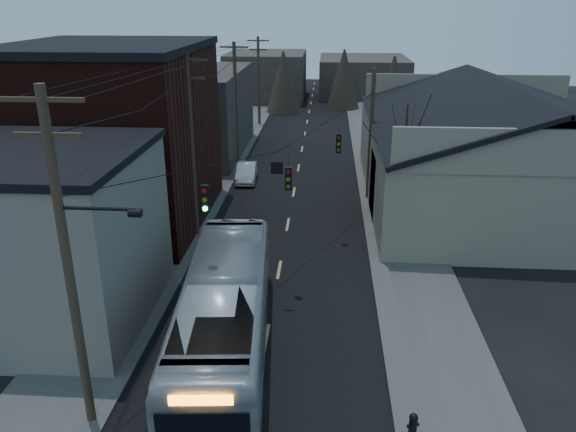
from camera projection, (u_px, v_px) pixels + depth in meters
name	position (u px, v px, depth m)	size (l,w,h in m)	color
road_surface	(297.00, 175.00, 42.52)	(9.00, 110.00, 0.02)	black
sidewalk_left	(212.00, 173.00, 42.93)	(4.00, 110.00, 0.12)	#474744
sidewalk_right	(383.00, 176.00, 42.08)	(4.00, 110.00, 0.12)	#474744
building_clapboard	(43.00, 240.00, 22.32)	(8.00, 8.00, 7.00)	#6D645B
building_brick	(114.00, 139.00, 32.08)	(10.00, 12.00, 10.00)	black
building_left_far	(189.00, 113.00, 47.47)	(9.00, 14.00, 7.00)	#36302B
warehouse	(495.00, 162.00, 36.05)	(16.16, 20.60, 7.73)	gray
building_far_left	(267.00, 76.00, 74.41)	(10.00, 12.00, 6.00)	#36302B
building_far_right	(363.00, 76.00, 78.39)	(12.00, 14.00, 5.00)	#36302B
bare_tree	(403.00, 168.00, 31.50)	(0.40, 0.40, 7.20)	black
utility_lines	(243.00, 126.00, 35.50)	(11.24, 45.28, 10.50)	#382B1E
bus	(225.00, 314.00, 20.45)	(2.89, 12.35, 3.44)	#A3A7AE
parked_car	(246.00, 172.00, 40.98)	(1.37, 3.94, 1.30)	#B8BBC1
fire_hydrant	(413.00, 424.00, 16.85)	(0.38, 0.27, 0.79)	black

